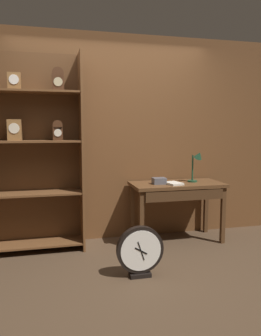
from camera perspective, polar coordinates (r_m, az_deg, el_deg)
The scene contains 8 objects.
ground_plane at distance 3.28m, azimuth 1.17°, elevation -18.94°, with size 10.00×10.00×0.00m, color #4C3826.
back_wood_panel at distance 4.24m, azimuth -3.44°, elevation 5.14°, with size 4.80×0.05×2.60m, color brown.
bookshelf at distance 3.95m, azimuth -19.47°, elevation 2.40°, with size 1.47×0.35×2.29m.
workbench at distance 4.18m, azimuth 8.12°, elevation -3.98°, with size 1.15×0.56×0.75m.
desk_lamp at distance 4.25m, azimuth 11.37°, elevation 0.97°, with size 0.19×0.19×0.41m.
toolbox_small at distance 4.07m, azimuth 4.97°, elevation -2.23°, with size 0.16×0.12×0.08m, color #595960.
open_repair_manual at distance 4.06m, azimuth 7.46°, elevation -2.65°, with size 0.16×0.22×0.03m, color silver.
round_clock_large at distance 3.27m, azimuth 1.67°, elevation -14.16°, with size 0.46×0.11×0.50m.
Camera 1 is at (-0.77, -2.85, 1.42)m, focal length 35.30 mm.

